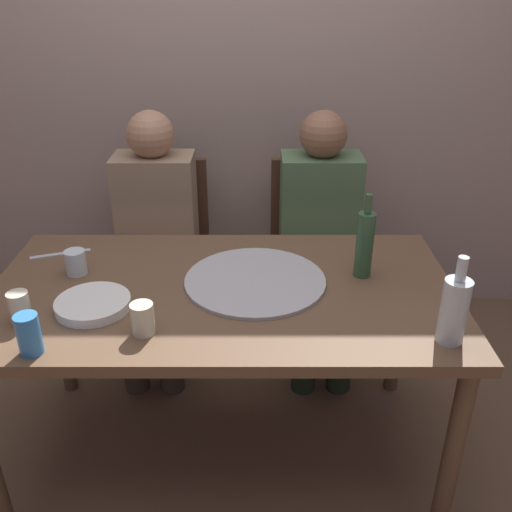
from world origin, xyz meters
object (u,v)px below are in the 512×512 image
(beer_bottle, at_px, (455,310))
(chair_left, at_px, (163,243))
(wine_bottle, at_px, (365,244))
(guest_in_sweater, at_px, (156,232))
(dining_table, at_px, (224,307))
(table_knife, at_px, (62,254))
(pizza_tray, at_px, (256,280))
(plate_stack, at_px, (94,304))
(guest_in_beanie, at_px, (321,232))
(tumbler_far, at_px, (143,319))
(tumbler_near, at_px, (77,262))
(soda_can, at_px, (30,334))
(wine_glass, at_px, (21,307))
(chair_right, at_px, (317,243))

(beer_bottle, distance_m, chair_left, 1.56)
(wine_bottle, relative_size, guest_in_sweater, 0.26)
(dining_table, distance_m, table_knife, 0.68)
(pizza_tray, xyz_separation_m, plate_stack, (-0.52, -0.17, 0.01))
(dining_table, bearing_deg, beer_bottle, -24.25)
(guest_in_beanie, bearing_deg, tumbler_far, 56.36)
(wine_bottle, distance_m, guest_in_beanie, 0.63)
(plate_stack, height_order, guest_in_beanie, guest_in_beanie)
(wine_bottle, distance_m, table_knife, 1.13)
(wine_bottle, relative_size, beer_bottle, 1.12)
(tumbler_near, bearing_deg, beer_bottle, -18.74)
(dining_table, distance_m, tumbler_far, 0.37)
(soda_can, height_order, guest_in_beanie, guest_in_beanie)
(dining_table, distance_m, chair_left, 0.91)
(tumbler_near, relative_size, wine_glass, 0.86)
(pizza_tray, distance_m, chair_left, 0.94)
(pizza_tray, xyz_separation_m, wine_bottle, (0.38, 0.05, 0.12))
(soda_can, xyz_separation_m, guest_in_sweater, (0.17, 1.04, -0.16))
(table_knife, bearing_deg, guest_in_beanie, -176.59)
(tumbler_near, distance_m, guest_in_beanie, 1.10)
(chair_right, xyz_separation_m, guest_in_sweater, (-0.75, -0.15, 0.13))
(dining_table, height_order, beer_bottle, beer_bottle)
(soda_can, bearing_deg, wine_glass, 118.95)
(beer_bottle, xyz_separation_m, guest_in_beanie, (-0.27, 0.98, -0.20))
(tumbler_far, relative_size, chair_right, 0.11)
(pizza_tray, bearing_deg, chair_left, 120.13)
(tumbler_near, height_order, tumbler_far, tumbler_far)
(guest_in_beanie, bearing_deg, tumbler_near, 31.72)
(dining_table, xyz_separation_m, guest_in_sweater, (-0.35, 0.68, -0.02))
(wine_glass, distance_m, table_knife, 0.46)
(chair_right, relative_size, guest_in_sweater, 0.77)
(dining_table, relative_size, pizza_tray, 3.24)
(chair_left, bearing_deg, tumbler_near, 76.45)
(soda_can, bearing_deg, plate_stack, 64.15)
(tumbler_near, distance_m, guest_in_sweater, 0.62)
(dining_table, relative_size, wine_bottle, 5.19)
(tumbler_near, bearing_deg, table_knife, 125.71)
(wine_bottle, xyz_separation_m, guest_in_sweater, (-0.83, 0.59, -0.22))
(dining_table, bearing_deg, tumbler_far, -129.33)
(tumbler_near, xyz_separation_m, plate_stack, (0.12, -0.23, -0.03))
(pizza_tray, height_order, tumbler_near, tumbler_near)
(beer_bottle, bearing_deg, chair_left, 132.05)
(dining_table, xyz_separation_m, chair_left, (-0.35, 0.83, -0.15))
(soda_can, bearing_deg, tumbler_near, 90.68)
(tumbler_far, height_order, wine_glass, wine_glass)
(guest_in_sweater, bearing_deg, tumbler_near, 73.06)
(wine_bottle, bearing_deg, beer_bottle, -64.56)
(tumbler_near, relative_size, guest_in_sweater, 0.08)
(table_knife, bearing_deg, chair_left, -134.87)
(wine_glass, xyz_separation_m, chair_right, (1.01, 1.03, -0.28))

